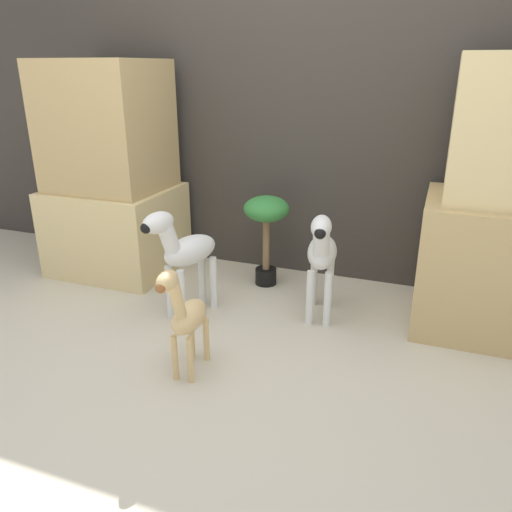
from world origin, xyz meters
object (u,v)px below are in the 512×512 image
zebra_right (322,253)px  zebra_left (184,250)px  potted_palm_front (266,219)px  giraffe_figurine (186,314)px

zebra_right → zebra_left: 0.77m
potted_palm_front → zebra_right: bearing=-38.3°
zebra_right → zebra_left: same height
giraffe_figurine → potted_palm_front: (-0.01, 1.12, 0.13)m
zebra_left → potted_palm_front: (0.28, 0.59, 0.04)m
zebra_right → potted_palm_front: 0.58m
zebra_right → zebra_left: (-0.74, -0.24, 0.00)m
giraffe_figurine → zebra_right: bearing=59.7°
giraffe_figurine → potted_palm_front: potted_palm_front is taller
zebra_left → zebra_right: bearing=17.8°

